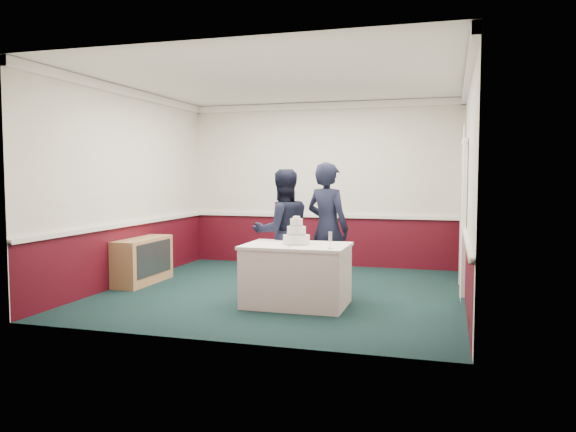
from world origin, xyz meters
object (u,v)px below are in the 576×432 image
(champagne_flute, at_px, (330,237))
(cake_knife, at_px, (290,246))
(person_man, at_px, (283,232))
(cake_table, at_px, (296,274))
(person_woman, at_px, (327,228))
(wedding_cake, at_px, (296,236))
(sideboard, at_px, (143,261))

(champagne_flute, bearing_deg, cake_knife, 171.42)
(person_man, bearing_deg, cake_knife, 78.52)
(cake_knife, relative_size, champagne_flute, 1.07)
(cake_table, height_order, person_woman, person_woman)
(wedding_cake, bearing_deg, sideboard, 163.99)
(cake_table, distance_m, cake_knife, 0.44)
(champagne_flute, distance_m, person_man, 1.24)
(sideboard, distance_m, wedding_cake, 2.84)
(cake_knife, height_order, person_woman, person_woman)
(cake_table, bearing_deg, cake_knife, -98.53)
(cake_knife, xyz_separation_m, person_man, (-0.34, 0.81, 0.09))
(wedding_cake, distance_m, person_man, 0.71)
(person_man, distance_m, person_woman, 0.64)
(person_woman, bearing_deg, person_man, 46.94)
(cake_table, distance_m, person_man, 0.86)
(wedding_cake, height_order, champagne_flute, wedding_cake)
(person_man, bearing_deg, champagne_flute, 100.17)
(sideboard, height_order, person_woman, person_woman)
(wedding_cake, xyz_separation_m, person_woman, (0.22, 0.86, 0.03))
(cake_table, relative_size, wedding_cake, 3.63)
(wedding_cake, distance_m, champagne_flute, 0.57)
(sideboard, bearing_deg, person_woman, 1.77)
(wedding_cake, distance_m, person_woman, 0.88)
(wedding_cake, xyz_separation_m, person_man, (-0.37, 0.61, -0.02))
(person_man, xyz_separation_m, person_woman, (0.58, 0.24, 0.05))
(wedding_cake, relative_size, champagne_flute, 1.78)
(cake_table, height_order, person_man, person_man)
(sideboard, xyz_separation_m, person_woman, (2.89, 0.09, 0.58))
(person_man, bearing_deg, person_woman, 168.70)
(cake_table, bearing_deg, sideboard, 163.99)
(wedding_cake, bearing_deg, champagne_flute, -29.25)
(sideboard, height_order, person_man, person_man)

